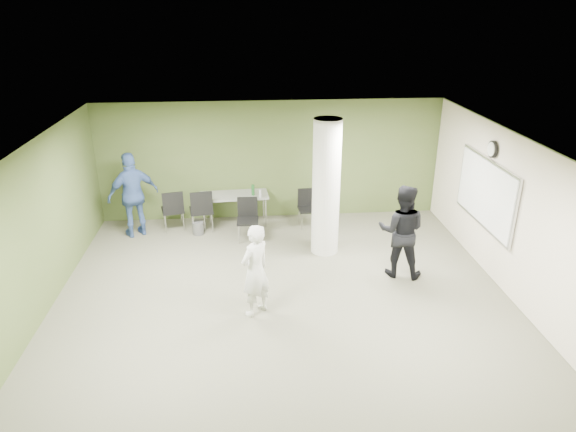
{
  "coord_description": "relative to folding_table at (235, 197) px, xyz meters",
  "views": [
    {
      "loc": [
        -0.58,
        -7.57,
        4.86
      ],
      "look_at": [
        0.15,
        1.0,
        1.24
      ],
      "focal_mm": 32.0,
      "sensor_mm": 36.0,
      "label": 1
    }
  ],
  "objects": [
    {
      "name": "floor",
      "position": [
        0.86,
        -3.55,
        -0.69
      ],
      "size": [
        8.0,
        8.0,
        0.0
      ],
      "primitive_type": "plane",
      "color": "#4F4E3E",
      "rests_on": "ground"
    },
    {
      "name": "ceiling",
      "position": [
        0.86,
        -3.55,
        2.11
      ],
      "size": [
        8.0,
        8.0,
        0.0
      ],
      "primitive_type": "plane",
      "rotation": [
        3.14,
        0.0,
        0.0
      ],
      "color": "white",
      "rests_on": "wall_back"
    },
    {
      "name": "wall_back",
      "position": [
        0.86,
        0.45,
        0.71
      ],
      "size": [
        8.0,
        2.8,
        0.02
      ],
      "primitive_type": "cube",
      "rotation": [
        1.57,
        0.0,
        0.0
      ],
      "color": "#485B2B",
      "rests_on": "floor"
    },
    {
      "name": "wall_left",
      "position": [
        -3.14,
        -3.55,
        0.71
      ],
      "size": [
        0.02,
        8.0,
        2.8
      ],
      "primitive_type": "cube",
      "color": "#485B2B",
      "rests_on": "floor"
    },
    {
      "name": "wall_right_cream",
      "position": [
        4.86,
        -3.55,
        0.71
      ],
      "size": [
        0.02,
        8.0,
        2.8
      ],
      "primitive_type": "cube",
      "color": "beige",
      "rests_on": "floor"
    },
    {
      "name": "column",
      "position": [
        1.86,
        -1.55,
        0.71
      ],
      "size": [
        0.56,
        0.56,
        2.8
      ],
      "primitive_type": "cylinder",
      "color": "silver",
      "rests_on": "floor"
    },
    {
      "name": "whiteboard",
      "position": [
        4.79,
        -2.35,
        0.81
      ],
      "size": [
        0.05,
        2.3,
        1.3
      ],
      "color": "silver",
      "rests_on": "wall_right_cream"
    },
    {
      "name": "wall_clock",
      "position": [
        4.79,
        -2.35,
        1.66
      ],
      "size": [
        0.06,
        0.32,
        0.32
      ],
      "color": "black",
      "rests_on": "wall_right_cream"
    },
    {
      "name": "folding_table",
      "position": [
        0.0,
        0.0,
        0.0
      ],
      "size": [
        1.6,
        0.77,
        0.99
      ],
      "rotation": [
        0.0,
        0.0,
        0.06
      ],
      "color": "gray",
      "rests_on": "floor"
    },
    {
      "name": "wastebasket",
      "position": [
        -0.84,
        -0.47,
        -0.54
      ],
      "size": [
        0.26,
        0.26,
        0.3
      ],
      "primitive_type": "cylinder",
      "color": "#4C4C4C",
      "rests_on": "floor"
    },
    {
      "name": "chair_back_left",
      "position": [
        -1.39,
        -0.24,
        -0.13
      ],
      "size": [
        0.58,
        0.58,
        0.97
      ],
      "rotation": [
        0.0,
        0.0,
        3.37
      ],
      "color": "black",
      "rests_on": "floor"
    },
    {
      "name": "chair_back_right",
      "position": [
        -0.74,
        -0.38,
        -0.1
      ],
      "size": [
        0.58,
        0.58,
        1.01
      ],
      "rotation": [
        0.0,
        0.0,
        3.3
      ],
      "color": "black",
      "rests_on": "floor"
    },
    {
      "name": "chair_table_left",
      "position": [
        0.28,
        -0.79,
        -0.15
      ],
      "size": [
        0.48,
        0.48,
        0.92
      ],
      "rotation": [
        0.0,
        0.0,
        -0.04
      ],
      "color": "black",
      "rests_on": "floor"
    },
    {
      "name": "chair_table_right",
      "position": [
        1.67,
        -0.17,
        -0.19
      ],
      "size": [
        0.46,
        0.46,
        0.86
      ],
      "rotation": [
        0.0,
        0.0,
        0.08
      ],
      "color": "black",
      "rests_on": "floor"
    },
    {
      "name": "woman_white",
      "position": [
        0.37,
        -3.75,
        0.11
      ],
      "size": [
        0.69,
        0.68,
        1.61
      ],
      "primitive_type": "imported",
      "rotation": [
        0.0,
        0.0,
        3.91
      ],
      "color": "silver",
      "rests_on": "floor"
    },
    {
      "name": "man_black",
      "position": [
        3.13,
        -2.65,
        0.21
      ],
      "size": [
        1.05,
        0.93,
        1.8
      ],
      "primitive_type": "imported",
      "rotation": [
        0.0,
        0.0,
        2.81
      ],
      "color": "black",
      "rests_on": "floor"
    },
    {
      "name": "man_blue",
      "position": [
        -2.19,
        -0.4,
        0.26
      ],
      "size": [
        1.2,
        0.95,
        1.9
      ],
      "primitive_type": "imported",
      "rotation": [
        0.0,
        0.0,
        3.65
      ],
      "color": "#3B5793",
      "rests_on": "floor"
    }
  ]
}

